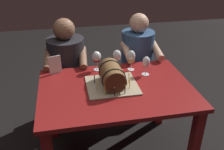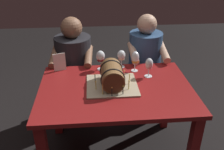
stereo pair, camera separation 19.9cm
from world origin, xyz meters
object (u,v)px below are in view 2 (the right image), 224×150
barrel_cake (112,77)px  wine_glass_rose (149,64)px  wine_glass_amber (135,58)px  person_seated_right (144,71)px  wine_glass_white (121,56)px  dining_table (116,100)px  wine_glass_red (100,57)px  person_seated_left (75,73)px  menu_card (60,62)px

barrel_cake → wine_glass_rose: 0.36m
wine_glass_amber → person_seated_right: size_ratio=0.17×
wine_glass_white → dining_table: bearing=-103.1°
wine_glass_red → person_seated_left: person_seated_left is taller
dining_table → barrel_cake: (-0.03, 0.03, 0.20)m
barrel_cake → person_seated_right: (0.40, 0.62, -0.29)m
wine_glass_amber → person_seated_left: person_seated_left is taller
wine_glass_rose → barrel_cake: bearing=-157.6°
barrel_cake → person_seated_left: person_seated_left is taller
dining_table → person_seated_left: bearing=119.7°
person_seated_right → person_seated_left: bearing=180.0°
wine_glass_white → wine_glass_amber: bearing=-38.7°
barrel_cake → wine_glass_white: barrel_cake is taller
wine_glass_red → wine_glass_white: 0.19m
menu_card → wine_glass_white: bearing=-14.8°
wine_glass_white → person_seated_right: (0.28, 0.28, -0.31)m
wine_glass_white → person_seated_left: 0.61m
wine_glass_red → menu_card: (-0.37, 0.01, -0.04)m
barrel_cake → person_seated_left: 0.76m
wine_glass_rose → person_seated_right: bearing=81.8°
person_seated_left → person_seated_right: bearing=-0.0°
barrel_cake → wine_glass_amber: (0.23, 0.25, 0.04)m
wine_glass_amber → wine_glass_rose: bearing=-48.7°
barrel_cake → wine_glass_rose: bearing=22.4°
wine_glass_rose → wine_glass_white: wine_glass_rose is taller
wine_glass_rose → wine_glass_red: wine_glass_red is taller
dining_table → wine_glass_rose: bearing=29.0°
dining_table → wine_glass_rose: (0.30, 0.17, 0.23)m
wine_glass_rose → menu_card: 0.80m
dining_table → barrel_cake: size_ratio=3.01×
dining_table → person_seated_right: 0.75m
wine_glass_red → wine_glass_rose: bearing=-23.2°
barrel_cake → person_seated_left: bearing=118.9°
dining_table → barrel_cake: 0.21m
wine_glass_rose → wine_glass_red: bearing=156.8°
dining_table → wine_glass_amber: 0.42m
wine_glass_red → person_seated_left: 0.51m
wine_glass_rose → person_seated_left: bearing=144.2°
wine_glass_rose → wine_glass_white: (-0.21, 0.20, -0.00)m
wine_glass_rose → wine_glass_white: 0.30m
barrel_cake → wine_glass_red: barrel_cake is taller
dining_table → person_seated_left: size_ratio=1.09×
dining_table → person_seated_left: person_seated_left is taller
dining_table → barrel_cake: bearing=132.5°
wine_glass_red → dining_table: bearing=-72.7°
dining_table → wine_glass_amber: (0.20, 0.28, 0.24)m
wine_glass_red → wine_glass_amber: 0.31m
wine_glass_white → menu_card: (-0.56, -0.02, -0.03)m
wine_glass_amber → menu_card: (-0.67, 0.07, -0.05)m
wine_glass_rose → wine_glass_white: bearing=136.1°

